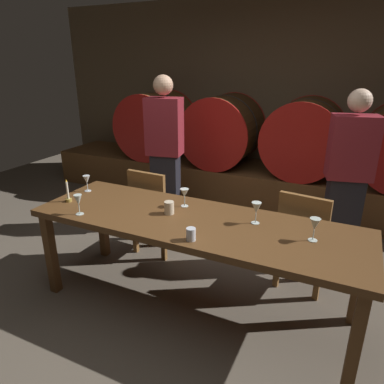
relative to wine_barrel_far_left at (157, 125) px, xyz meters
The scene contains 19 objects.
ground_plane 3.05m from the wine_barrel_far_left, 56.82° to the right, with size 8.96×8.96×0.00m, color brown.
back_wall 1.72m from the wine_barrel_far_left, 19.15° to the left, with size 6.90×0.24×2.65m, color brown.
barrel_shelf 1.74m from the wine_barrel_far_left, ahead, with size 6.21×0.90×0.50m, color brown.
wine_barrel_far_left is the anchor object (origin of this frame).
wine_barrel_center_left 1.05m from the wine_barrel_far_left, ahead, with size 0.94×0.88×0.94m.
wine_barrel_center_right 2.11m from the wine_barrel_far_left, ahead, with size 0.94×0.88×0.94m.
dining_table 2.92m from the wine_barrel_far_left, 53.98° to the right, with size 2.46×0.78×0.76m.
chair_left 2.06m from the wine_barrel_far_left, 60.67° to the right, with size 0.42×0.42×0.88m.
chair_right 3.01m from the wine_barrel_far_left, 35.64° to the right, with size 0.45×0.45×0.88m.
guest_left 1.39m from the wine_barrel_far_left, 55.70° to the right, with size 0.42×0.31×1.71m.
guest_right 2.92m from the wine_barrel_far_left, 24.11° to the right, with size 0.43×0.32×1.63m.
candle_center 2.56m from the wine_barrel_far_left, 75.91° to the right, with size 0.05×0.05×0.20m.
wine_glass_far_left 2.30m from the wine_barrel_far_left, 74.93° to the right, with size 0.06×0.06×0.14m.
wine_glass_left 2.78m from the wine_barrel_far_left, 71.49° to the right, with size 0.06×0.06×0.16m.
wine_glass_center 2.65m from the wine_barrel_far_left, 54.65° to the right, with size 0.07×0.07×0.15m.
wine_glass_right 3.07m from the wine_barrel_far_left, 46.22° to the right, with size 0.07×0.07×0.16m.
wine_glass_far_right 3.43m from the wine_barrel_far_left, 42.38° to the right, with size 0.07×0.07×0.16m.
cup_left 2.77m from the wine_barrel_far_left, 57.47° to the right, with size 0.07×0.07×0.10m, color beige.
cup_right 3.21m from the wine_barrel_far_left, 55.47° to the right, with size 0.06×0.06×0.09m, color silver.
Camera 1 is at (1.11, -2.05, 1.85)m, focal length 32.98 mm.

